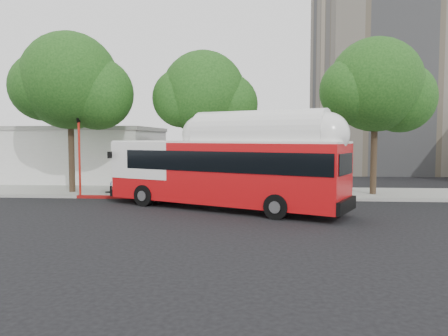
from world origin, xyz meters
name	(u,v)px	position (x,y,z in m)	size (l,w,h in m)	color
ground	(210,211)	(0.00, 0.00, 0.00)	(120.00, 120.00, 0.00)	black
sidewalk	(221,192)	(0.00, 6.50, 0.07)	(60.00, 5.00, 0.15)	gray
curb_strip	(217,198)	(0.00, 3.90, 0.07)	(60.00, 0.30, 0.15)	gray
red_curb_segment	(164,197)	(-3.00, 3.90, 0.08)	(10.00, 0.32, 0.16)	maroon
street_tree_left	(78,85)	(-8.53, 5.56, 6.60)	(6.67, 5.80, 9.74)	#2D2116
street_tree_mid	(210,96)	(-0.59, 6.06, 5.91)	(5.75, 5.00, 8.62)	#2D2116
street_tree_right	(383,89)	(9.44, 5.86, 6.26)	(6.21, 5.40, 9.18)	#2D2116
apartment_tower	(408,2)	(18.00, 28.00, 17.62)	(18.00, 18.00, 37.00)	gray
low_commercial_bldg	(56,154)	(-14.00, 14.00, 2.15)	(16.20, 10.20, 4.25)	silver
transit_bus	(223,173)	(0.60, 0.60, 1.76)	(12.40, 7.47, 3.76)	red
signal_pole	(79,157)	(-7.96, 4.18, 2.34)	(0.13, 0.43, 4.55)	red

